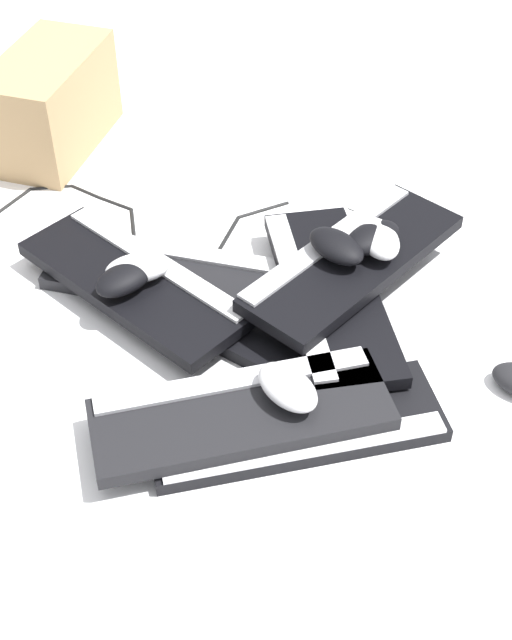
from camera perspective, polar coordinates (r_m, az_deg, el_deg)
ground_plane at (r=1.52m, az=-0.14°, el=0.15°), size 3.20×3.20×0.00m
keyboard_0 at (r=1.56m, az=3.92°, el=2.07°), size 0.46×0.33×0.03m
keyboard_1 at (r=1.59m, az=-5.40°, el=2.85°), size 0.43×0.41×0.03m
keyboard_2 at (r=1.34m, az=2.56°, el=-6.76°), size 0.46×0.26×0.03m
keyboard_3 at (r=1.31m, az=-0.96°, el=-5.95°), size 0.46×0.25×0.03m
keyboard_4 at (r=1.50m, az=4.70°, el=1.69°), size 0.28×0.46×0.03m
keyboard_5 at (r=1.53m, az=6.18°, el=3.80°), size 0.46×0.29×0.03m
keyboard_6 at (r=1.53m, az=-7.83°, el=2.42°), size 0.29×0.46×0.03m
mouse_1 at (r=1.52m, az=7.84°, el=5.19°), size 0.09×0.12×0.04m
mouse_2 at (r=1.52m, az=7.46°, el=5.25°), size 0.12×0.09×0.04m
mouse_3 at (r=1.50m, az=-7.57°, el=3.32°), size 0.12×0.09×0.04m
mouse_4 at (r=1.30m, az=2.05°, el=-4.31°), size 0.08×0.12×0.04m
mouse_5 at (r=1.49m, az=-8.40°, el=2.68°), size 0.12×0.10×0.04m
mouse_6 at (r=1.50m, az=5.17°, el=4.74°), size 0.09×0.12×0.04m
cable_0 at (r=1.75m, az=-7.30°, el=6.62°), size 0.52×0.36×0.01m
cardboard_box at (r=1.95m, az=-13.02°, el=13.41°), size 0.34×0.35×0.20m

